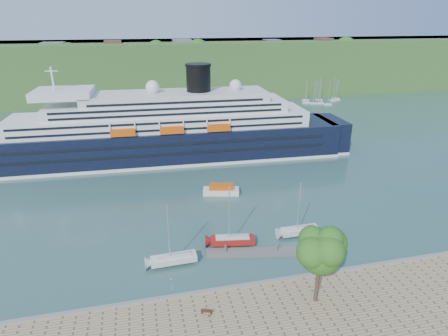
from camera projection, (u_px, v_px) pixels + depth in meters
ground at (248, 290)px, 49.69m from camera, size 400.00×400.00×0.00m
far_hillside at (160, 68)px, 176.32m from camera, size 400.00×50.00×24.00m
quay_coping at (249, 284)px, 49.08m from camera, size 220.00×0.50×0.30m
cruise_ship at (155, 114)px, 92.00m from camera, size 106.01×19.74×23.68m
park_bench at (207, 311)px, 44.25m from camera, size 1.46×1.06×0.87m
promenade_tree at (319, 263)px, 44.49m from camera, size 6.76×6.76×11.19m
floating_pontoon at (264, 252)px, 57.55m from camera, size 17.83×5.51×0.39m
sailboat_white_near at (172, 237)px, 53.19m from camera, size 7.46×2.31×9.54m
sailboat_red at (233, 218)px, 57.70m from camera, size 7.90×3.38×9.88m
sailboat_white_far at (301, 211)px, 60.66m from camera, size 7.12×2.05×9.16m
tender_launch at (221, 189)px, 76.76m from camera, size 7.79×4.16×2.05m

